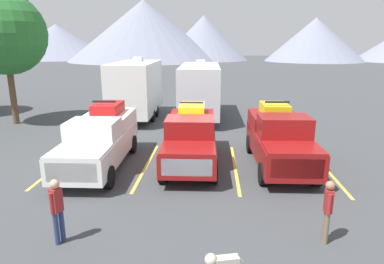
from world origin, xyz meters
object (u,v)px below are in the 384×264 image
pickup_truck_b (191,136)px  person_b (328,208)px  pickup_truck_c (279,138)px  camper_trailer_b (200,88)px  person_a (57,207)px  dog (220,263)px  pickup_truck_a (100,138)px  camper_trailer_a (136,87)px

pickup_truck_b → person_b: bearing=-56.5°
pickup_truck_c → camper_trailer_b: size_ratio=0.63×
pickup_truck_b → pickup_truck_c: size_ratio=1.05×
pickup_truck_c → camper_trailer_b: 9.63m
person_a → dog: bearing=-17.3°
pickup_truck_a → dog: 8.37m
camper_trailer_b → dog: 16.34m
person_b → dog: 3.21m
camper_trailer_a → camper_trailer_b: (4.14, 0.54, -0.10)m
person_a → pickup_truck_c: bearing=42.9°
camper_trailer_b → person_a: camper_trailer_b is taller
pickup_truck_c → camper_trailer_a: size_ratio=0.72×
pickup_truck_b → person_b: (3.80, -5.74, -0.18)m
pickup_truck_b → person_a: size_ratio=3.36×
pickup_truck_b → pickup_truck_a: bearing=-170.9°
dog → camper_trailer_b: bearing=93.8°
pickup_truck_a → pickup_truck_c: 7.29m
camper_trailer_a → camper_trailer_b: camper_trailer_a is taller
camper_trailer_a → person_b: 16.11m
camper_trailer_b → person_a: (-2.95, -14.98, -1.01)m
camper_trailer_a → camper_trailer_b: 4.17m
person_b → dog: size_ratio=2.02×
pickup_truck_a → dog: size_ratio=7.14×
pickup_truck_a → camper_trailer_b: (3.68, 9.37, 0.85)m
pickup_truck_c → pickup_truck_a: bearing=-176.3°
pickup_truck_a → camper_trailer_a: (-0.46, 8.83, 0.95)m
camper_trailer_b → person_b: bearing=-75.5°
pickup_truck_b → person_a: pickup_truck_b is taller
pickup_truck_a → person_b: 9.06m
pickup_truck_a → person_a: pickup_truck_a is taller
camper_trailer_a → camper_trailer_b: size_ratio=0.87×
person_a → camper_trailer_b: bearing=78.9°
pickup_truck_c → camper_trailer_a: camper_trailer_a is taller
pickup_truck_b → dog: 7.55m
person_a → pickup_truck_b: bearing=64.8°
pickup_truck_b → person_b: pickup_truck_b is taller
pickup_truck_c → dog: (-2.52, -7.33, -0.69)m
person_a → person_b: bearing=3.8°
person_a → person_b: person_a is taller
camper_trailer_a → camper_trailer_b: bearing=7.4°
pickup_truck_c → pickup_truck_b: bearing=178.2°
camper_trailer_a → dog: size_ratio=9.18×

